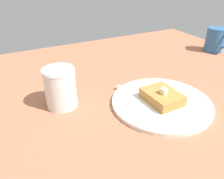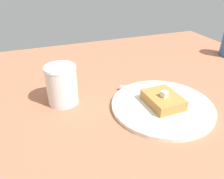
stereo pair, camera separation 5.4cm
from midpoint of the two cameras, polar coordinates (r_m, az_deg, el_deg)
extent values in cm
cube|color=#A76246|center=(51.19, 9.98, -10.29)|extent=(124.55, 124.55, 2.14)
cylinder|color=silver|center=(57.32, 15.63, -4.18)|extent=(25.58, 25.58, 1.00)
torus|color=brown|center=(57.27, 15.65, -4.10)|extent=(25.58, 25.58, 0.80)
cube|color=#B07839|center=(56.37, 15.88, -2.68)|extent=(9.92, 8.06, 2.58)
cube|color=#F3EBC3|center=(54.76, 16.29, -1.26)|extent=(1.75, 1.64, 1.49)
cube|color=silver|center=(62.69, 9.12, 0.51)|extent=(4.90, 9.50, 0.36)
cube|color=silver|center=(63.66, 14.86, 0.32)|extent=(3.15, 3.45, 0.36)
cube|color=silver|center=(65.03, 17.33, 0.59)|extent=(1.60, 3.05, 0.36)
cube|color=silver|center=(64.57, 17.42, 0.35)|extent=(1.60, 3.05, 0.36)
cube|color=silver|center=(64.10, 17.52, 0.10)|extent=(1.60, 3.05, 0.36)
cube|color=silver|center=(63.64, 17.62, -0.14)|extent=(1.60, 3.05, 0.36)
cylinder|color=#592708|center=(56.90, -10.11, -0.71)|extent=(7.18, 7.18, 6.06)
cylinder|color=silver|center=(55.89, -10.30, 1.11)|extent=(7.81, 7.81, 10.19)
torus|color=silver|center=(53.84, -10.75, 5.44)|extent=(7.99, 7.99, 0.50)
camera|label=1|loc=(0.03, -87.14, 1.66)|focal=35.00mm
camera|label=2|loc=(0.03, 92.86, -1.66)|focal=35.00mm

